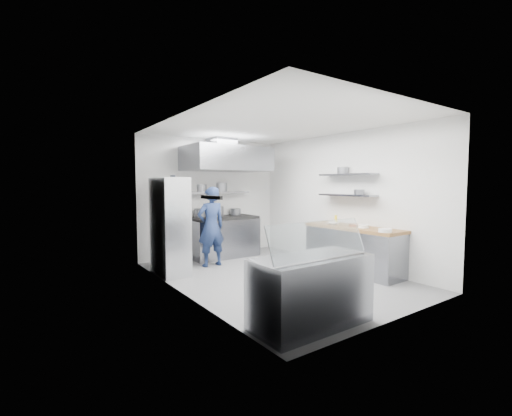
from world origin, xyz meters
TOP-DOWN VIEW (x-y plane):
  - floor at (0.00, 0.00)m, footprint 5.00×5.00m
  - ceiling at (0.00, 0.00)m, footprint 5.00×5.00m
  - wall_back at (0.00, 2.50)m, footprint 3.60×2.80m
  - wall_front at (0.00, -2.50)m, footprint 3.60×2.80m
  - wall_left at (-1.80, 0.00)m, footprint 2.80×5.00m
  - wall_right at (1.80, 0.00)m, footprint 2.80×5.00m
  - gas_range at (0.10, 2.10)m, footprint 1.60×0.80m
  - cooktop at (0.10, 2.10)m, footprint 1.57×0.78m
  - stock_pot_left at (-0.41, 2.29)m, footprint 0.26×0.26m
  - stock_pot_mid at (-0.02, 2.20)m, footprint 0.32×0.32m
  - stock_pot_right at (0.56, 2.30)m, footprint 0.27×0.27m
  - over_range_shelf at (0.10, 2.34)m, footprint 1.60×0.30m
  - shelf_pot_a at (-0.26, 2.56)m, footprint 0.29×0.29m
  - shelf_pot_b at (0.29, 2.56)m, footprint 0.33×0.33m
  - extractor_hood at (0.10, 1.93)m, footprint 1.90×1.15m
  - hood_duct at (0.10, 2.15)m, footprint 0.55×0.55m
  - red_firebox at (-1.25, 2.44)m, footprint 0.22×0.10m
  - chef at (-0.58, 1.42)m, footprint 0.61×0.40m
  - wire_rack at (-1.53, 1.27)m, footprint 0.50×0.90m
  - rack_bin_a at (-1.53, 1.09)m, footprint 0.15×0.19m
  - rack_bin_b at (-1.53, 1.50)m, footprint 0.14×0.18m
  - rack_jar at (-1.48, 1.21)m, footprint 0.10×0.10m
  - knife_strip at (-1.78, -0.90)m, footprint 0.04×0.55m
  - prep_counter_base at (1.48, -0.60)m, footprint 0.62×2.00m
  - prep_counter_top at (1.48, -0.60)m, footprint 0.65×2.04m
  - plate_stack_a at (1.27, -1.45)m, footprint 0.23×0.23m
  - plate_stack_b at (1.45, -0.88)m, footprint 0.20×0.20m
  - copper_pan at (1.42, -0.64)m, footprint 0.17×0.17m
  - squeeze_bottle at (1.53, -0.11)m, footprint 0.05×0.05m
  - mixing_bowl at (1.31, -0.21)m, footprint 0.26×0.26m
  - wall_shelf_lower at (1.64, -0.30)m, footprint 0.30×1.30m
  - wall_shelf_upper at (1.64, -0.30)m, footprint 0.30×1.30m
  - shelf_pot_c at (1.63, -0.61)m, footprint 0.20×0.20m
  - shelf_pot_d at (1.71, -0.12)m, footprint 0.24×0.24m
  - display_case at (-1.00, -2.00)m, footprint 1.50×0.70m
  - display_glass at (-1.00, -2.12)m, footprint 1.47×0.19m

SIDE VIEW (x-z plane):
  - floor at x=0.00m, z-range 0.00..0.00m
  - prep_counter_base at x=1.48m, z-range 0.00..0.84m
  - display_case at x=-1.00m, z-range 0.00..0.85m
  - gas_range at x=0.10m, z-range 0.00..0.90m
  - rack_bin_a at x=-1.53m, z-range 0.72..0.88m
  - chef at x=-0.58m, z-range 0.00..1.67m
  - prep_counter_top at x=1.48m, z-range 0.84..0.90m
  - mixing_bowl at x=1.31m, z-range 0.90..0.95m
  - wire_rack at x=-1.53m, z-range 0.00..1.85m
  - cooktop at x=0.10m, z-range 0.90..0.96m
  - plate_stack_a at x=1.27m, z-range 0.90..0.96m
  - plate_stack_b at x=1.45m, z-range 0.90..0.96m
  - copper_pan at x=1.42m, z-range 0.90..0.96m
  - squeeze_bottle at x=1.53m, z-range 0.90..1.08m
  - stock_pot_right at x=0.56m, z-range 0.96..1.12m
  - stock_pot_left at x=-0.41m, z-range 0.96..1.16m
  - display_glass at x=-1.00m, z-range 0.86..1.28m
  - stock_pot_mid at x=-0.02m, z-range 0.96..1.20m
  - rack_bin_b at x=-1.53m, z-range 1.22..1.38m
  - wall_back at x=0.00m, z-range 1.39..1.41m
  - wall_front at x=0.00m, z-range 1.39..1.41m
  - wall_left at x=-1.80m, z-range 1.39..1.41m
  - wall_right at x=1.80m, z-range 1.39..1.41m
  - red_firebox at x=-1.25m, z-range 1.29..1.55m
  - wall_shelf_lower at x=1.64m, z-range 1.48..1.52m
  - over_range_shelf at x=0.10m, z-range 1.50..1.54m
  - knife_strip at x=-1.78m, z-range 1.53..1.57m
  - shelf_pot_c at x=1.63m, z-range 1.52..1.62m
  - shelf_pot_a at x=-0.26m, z-range 1.54..1.72m
  - shelf_pot_b at x=0.29m, z-range 1.54..1.76m
  - rack_jar at x=-1.48m, z-range 1.71..1.89m
  - wall_shelf_upper at x=1.64m, z-range 1.90..1.94m
  - shelf_pot_d at x=1.71m, z-range 1.94..2.08m
  - extractor_hood at x=0.10m, z-range 2.02..2.57m
  - hood_duct at x=0.10m, z-range 2.56..2.80m
  - ceiling at x=0.00m, z-range 2.80..2.80m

